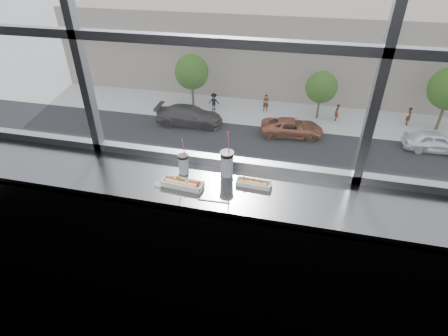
% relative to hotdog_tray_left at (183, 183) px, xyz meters
% --- Properties ---
extents(wall_back_lower, '(6.00, 0.00, 6.00)m').
position_rel_hotdog_tray_left_xyz_m(wall_back_lower, '(0.17, 0.35, -0.58)').
color(wall_back_lower, black).
rests_on(wall_back_lower, ground).
extents(counter, '(6.00, 0.55, 0.06)m').
position_rel_hotdog_tray_left_xyz_m(counter, '(0.17, 0.07, -0.06)').
color(counter, slate).
rests_on(counter, ground).
extents(counter_fascia, '(6.00, 0.04, 1.04)m').
position_rel_hotdog_tray_left_xyz_m(counter_fascia, '(0.17, -0.18, -0.58)').
color(counter_fascia, slate).
rests_on(counter_fascia, ground).
extents(hotdog_tray_left, '(0.30, 0.12, 0.07)m').
position_rel_hotdog_tray_left_xyz_m(hotdog_tray_left, '(0.00, 0.00, 0.00)').
color(hotdog_tray_left, white).
rests_on(hotdog_tray_left, counter).
extents(hotdog_tray_right, '(0.24, 0.09, 0.06)m').
position_rel_hotdog_tray_left_xyz_m(hotdog_tray_right, '(0.48, 0.12, -0.00)').
color(hotdog_tray_right, white).
rests_on(hotdog_tray_right, counter).
extents(soda_cup_left, '(0.08, 0.08, 0.29)m').
position_rel_hotdog_tray_left_xyz_m(soda_cup_left, '(-0.05, 0.17, 0.06)').
color(soda_cup_left, white).
rests_on(soda_cup_left, counter).
extents(soda_cup_right, '(0.10, 0.10, 0.36)m').
position_rel_hotdog_tray_left_xyz_m(soda_cup_right, '(0.26, 0.21, 0.08)').
color(soda_cup_right, white).
rests_on(soda_cup_right, counter).
extents(loose_straw, '(0.22, 0.02, 0.01)m').
position_rel_hotdog_tray_left_xyz_m(loose_straw, '(0.25, -0.11, -0.03)').
color(loose_straw, white).
rests_on(loose_straw, counter).
extents(wrapper, '(0.09, 0.07, 0.02)m').
position_rel_hotdog_tray_left_xyz_m(wrapper, '(-0.16, -0.02, -0.02)').
color(wrapper, silver).
rests_on(wrapper, counter).
extents(plaza_ground, '(120.00, 120.00, 0.00)m').
position_rel_hotdog_tray_left_xyz_m(plaza_ground, '(0.17, 43.85, -12.13)').
color(plaza_ground, '#B7B7B7').
rests_on(plaza_ground, ground).
extents(plaza_near, '(50.00, 14.00, 0.04)m').
position_rel_hotdog_tray_left_xyz_m(plaza_near, '(0.17, 7.35, -12.11)').
color(plaza_near, '#B7B7B7').
rests_on(plaza_near, plaza_ground).
extents(street_asphalt, '(80.00, 10.00, 0.06)m').
position_rel_hotdog_tray_left_xyz_m(street_asphalt, '(0.17, 20.35, -12.10)').
color(street_asphalt, black).
rests_on(street_asphalt, plaza_ground).
extents(far_sidewalk, '(80.00, 6.00, 0.04)m').
position_rel_hotdog_tray_left_xyz_m(far_sidewalk, '(0.17, 28.35, -12.11)').
color(far_sidewalk, '#B7B7B7').
rests_on(far_sidewalk, plaza_ground).
extents(far_building, '(50.00, 14.00, 8.00)m').
position_rel_hotdog_tray_left_xyz_m(far_building, '(0.17, 38.35, -8.13)').
color(far_building, gray).
rests_on(far_building, plaza_ground).
extents(car_far_a, '(3.19, 6.81, 2.22)m').
position_rel_hotdog_tray_left_xyz_m(car_far_a, '(-8.58, 24.35, -10.96)').
color(car_far_a, '#383232').
rests_on(car_far_a, street_asphalt).
extents(car_far_b, '(3.01, 5.84, 1.87)m').
position_rel_hotdog_tray_left_xyz_m(car_far_b, '(0.17, 24.35, -11.14)').
color(car_far_b, '#A14C2C').
rests_on(car_far_b, street_asphalt).
extents(car_near_a, '(2.85, 6.07, 1.97)m').
position_rel_hotdog_tray_left_xyz_m(car_near_a, '(-15.08, 16.35, -11.08)').
color(car_near_a, '#91AEBD').
rests_on(car_near_a, street_asphalt).
extents(car_near_d, '(3.01, 6.02, 1.93)m').
position_rel_hotdog_tray_left_xyz_m(car_near_d, '(8.91, 16.35, -11.10)').
color(car_near_d, beige).
rests_on(car_near_d, street_asphalt).
extents(car_near_c, '(2.76, 5.86, 1.91)m').
position_rel_hotdog_tray_left_xyz_m(car_near_c, '(1.34, 16.35, -11.12)').
color(car_near_c, maroon).
rests_on(car_near_c, street_asphalt).
extents(car_far_c, '(2.71, 6.28, 2.08)m').
position_rel_hotdog_tray_left_xyz_m(car_far_c, '(10.91, 24.35, -11.03)').
color(car_far_c, white).
rests_on(car_far_c, street_asphalt).
extents(pedestrian_d, '(0.64, 0.85, 1.92)m').
position_rel_hotdog_tray_left_xyz_m(pedestrian_d, '(9.84, 28.74, -11.13)').
color(pedestrian_d, '#66605B').
rests_on(pedestrian_d, far_sidewalk).
extents(pedestrian_b, '(0.85, 0.64, 1.91)m').
position_rel_hotdog_tray_left_xyz_m(pedestrian_b, '(-2.56, 28.79, -11.13)').
color(pedestrian_b, '#66605B').
rests_on(pedestrian_b, far_sidewalk).
extents(pedestrian_c, '(0.61, 0.81, 1.83)m').
position_rel_hotdog_tray_left_xyz_m(pedestrian_c, '(3.80, 28.16, -11.18)').
color(pedestrian_c, '#66605B').
rests_on(pedestrian_c, far_sidewalk).
extents(pedestrian_a, '(0.89, 0.66, 1.99)m').
position_rel_hotdog_tray_left_xyz_m(pedestrian_a, '(-7.34, 27.89, -11.09)').
color(pedestrian_a, '#66605B').
rests_on(pedestrian_a, far_sidewalk).
extents(tree_left, '(3.17, 3.17, 4.96)m').
position_rel_hotdog_tray_left_xyz_m(tree_left, '(-9.54, 28.35, -8.77)').
color(tree_left, '#47382B').
rests_on(tree_left, far_sidewalk).
extents(tree_center, '(2.75, 2.75, 4.30)m').
position_rel_hotdog_tray_left_xyz_m(tree_center, '(2.18, 28.35, -9.21)').
color(tree_center, '#47382B').
rests_on(tree_center, far_sidewalk).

